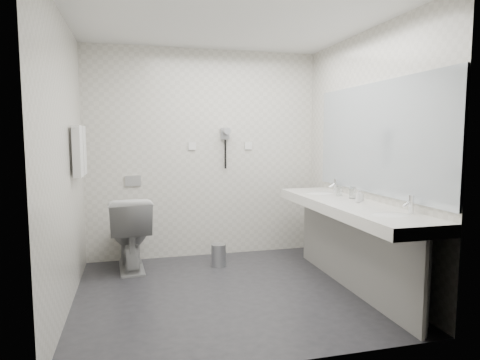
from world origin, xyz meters
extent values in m
plane|color=#242428|center=(0.00, 0.00, 0.00)|extent=(2.80, 2.80, 0.00)
plane|color=silver|center=(0.00, 0.00, 2.50)|extent=(2.80, 2.80, 0.00)
plane|color=beige|center=(0.00, 1.30, 1.25)|extent=(2.80, 0.00, 2.80)
plane|color=beige|center=(0.00, -1.30, 1.25)|extent=(2.80, 0.00, 2.80)
plane|color=beige|center=(-1.40, 0.00, 1.25)|extent=(0.00, 2.60, 2.60)
plane|color=beige|center=(1.40, 0.00, 1.25)|extent=(0.00, 2.60, 2.60)
cube|color=silver|center=(1.12, -0.20, 0.80)|extent=(0.55, 2.20, 0.10)
cube|color=gray|center=(1.15, -0.20, 0.38)|extent=(0.03, 2.15, 0.75)
cylinder|color=silver|center=(1.18, -1.24, 0.38)|extent=(0.06, 0.06, 0.75)
cylinder|color=silver|center=(1.18, 0.84, 0.38)|extent=(0.06, 0.06, 0.75)
cube|color=#B2BCC6|center=(1.39, -0.20, 1.45)|extent=(0.02, 2.20, 1.05)
ellipsoid|color=white|center=(1.12, -0.85, 0.83)|extent=(0.40, 0.31, 0.05)
ellipsoid|color=white|center=(1.12, 0.45, 0.83)|extent=(0.40, 0.31, 0.05)
cylinder|color=silver|center=(1.32, -0.85, 0.92)|extent=(0.04, 0.04, 0.15)
cylinder|color=silver|center=(1.32, 0.45, 0.92)|extent=(0.04, 0.04, 0.15)
imported|color=white|center=(1.26, -0.17, 0.90)|extent=(0.06, 0.06, 0.10)
imported|color=white|center=(1.19, -0.26, 0.91)|extent=(0.06, 0.06, 0.12)
cylinder|color=silver|center=(1.27, 0.00, 0.91)|extent=(0.08, 0.08, 0.11)
cylinder|color=silver|center=(1.23, 0.19, 0.90)|extent=(0.07, 0.07, 0.10)
imported|color=white|center=(-0.90, 0.97, 0.41)|extent=(0.50, 0.83, 0.81)
cube|color=#B2B5BA|center=(-0.85, 1.29, 0.95)|extent=(0.18, 0.02, 0.12)
cylinder|color=#B2B5BA|center=(0.07, 0.81, 0.12)|extent=(0.19, 0.19, 0.24)
cylinder|color=#B2B5BA|center=(0.07, 0.81, 0.25)|extent=(0.17, 0.17, 0.01)
cylinder|color=silver|center=(-1.35, 0.55, 1.55)|extent=(0.02, 0.62, 0.02)
cube|color=silver|center=(-1.34, 0.41, 1.33)|extent=(0.07, 0.24, 0.48)
cube|color=silver|center=(-1.34, 0.69, 1.33)|extent=(0.07, 0.24, 0.48)
cube|color=gray|center=(0.25, 1.27, 1.50)|extent=(0.10, 0.04, 0.14)
cylinder|color=gray|center=(0.25, 1.20, 1.53)|extent=(0.08, 0.14, 0.08)
cylinder|color=black|center=(0.25, 1.26, 1.25)|extent=(0.02, 0.02, 0.35)
cube|color=white|center=(-0.15, 1.29, 1.35)|extent=(0.09, 0.02, 0.09)
cube|color=white|center=(0.55, 1.29, 1.35)|extent=(0.09, 0.02, 0.09)
camera|label=1|loc=(-0.85, -3.73, 1.48)|focal=31.33mm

